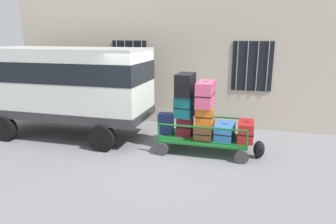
# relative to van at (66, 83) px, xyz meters

# --- Properties ---
(ground_plane) EXTENTS (40.00, 40.00, 0.00)m
(ground_plane) POSITION_rel_van_xyz_m (2.95, -0.44, -1.60)
(ground_plane) COLOR gray
(building_wall) EXTENTS (12.00, 0.38, 5.00)m
(building_wall) POSITION_rel_van_xyz_m (2.95, 2.20, 0.90)
(building_wall) COLOR #BCB29E
(building_wall) RESTS_ON ground
(van) EXTENTS (4.78, 1.93, 2.58)m
(van) POSITION_rel_van_xyz_m (0.00, 0.00, 0.00)
(van) COLOR silver
(van) RESTS_ON ground
(luggage_cart) EXTENTS (2.27, 1.21, 0.38)m
(luggage_cart) POSITION_rel_van_xyz_m (4.06, -0.21, -1.27)
(luggage_cart) COLOR #146023
(luggage_cart) RESTS_ON ground
(cart_railing) EXTENTS (2.17, 1.07, 0.44)m
(cart_railing) POSITION_rel_van_xyz_m (4.06, -0.21, -0.86)
(cart_railing) COLOR #146023
(cart_railing) RESTS_ON luggage_cart
(suitcase_left_bottom) EXTENTS (0.42, 0.31, 0.56)m
(suitcase_left_bottom) POSITION_rel_van_xyz_m (3.04, -0.20, -0.94)
(suitcase_left_bottom) COLOR navy
(suitcase_left_bottom) RESTS_ON luggage_cart
(suitcase_midleft_bottom) EXTENTS (0.39, 0.44, 0.52)m
(suitcase_midleft_bottom) POSITION_rel_van_xyz_m (3.55, -0.18, -0.96)
(suitcase_midleft_bottom) COLOR maroon
(suitcase_midleft_bottom) RESTS_ON luggage_cart
(suitcase_midleft_middle) EXTENTS (0.49, 0.67, 0.54)m
(suitcase_midleft_middle) POSITION_rel_van_xyz_m (3.55, -0.21, -0.43)
(suitcase_midleft_middle) COLOR #0F5960
(suitcase_midleft_middle) RESTS_ON suitcase_midleft_bottom
(suitcase_midleft_top) EXTENTS (0.43, 0.75, 0.57)m
(suitcase_midleft_top) POSITION_rel_van_xyz_m (3.55, -0.21, 0.12)
(suitcase_midleft_top) COLOR black
(suitcase_midleft_top) RESTS_ON suitcase_midleft_middle
(suitcase_center_bottom) EXTENTS (0.46, 0.88, 0.37)m
(suitcase_center_bottom) POSITION_rel_van_xyz_m (4.06, -0.18, -1.03)
(suitcase_center_bottom) COLOR brown
(suitcase_center_bottom) RESTS_ON luggage_cart
(suitcase_center_middle) EXTENTS (0.44, 0.55, 0.44)m
(suitcase_center_middle) POSITION_rel_van_xyz_m (4.06, -0.25, -0.63)
(suitcase_center_middle) COLOR orange
(suitcase_center_middle) RESTS_ON suitcase_center_bottom
(suitcase_center_top) EXTENTS (0.42, 0.85, 0.63)m
(suitcase_center_top) POSITION_rel_van_xyz_m (4.06, -0.19, -0.10)
(suitcase_center_top) COLOR #CC4C72
(suitcase_center_top) RESTS_ON suitcase_center_middle
(suitcase_midright_bottom) EXTENTS (0.51, 0.75, 0.39)m
(suitcase_midright_bottom) POSITION_rel_van_xyz_m (4.57, -0.18, -1.03)
(suitcase_midright_bottom) COLOR #3372C6
(suitcase_midright_bottom) RESTS_ON luggage_cart
(suitcase_right_bottom) EXTENTS (0.38, 0.72, 0.48)m
(suitcase_right_bottom) POSITION_rel_van_xyz_m (5.08, -0.19, -0.98)
(suitcase_right_bottom) COLOR #B21E1E
(suitcase_right_bottom) RESTS_ON luggage_cart
(backpack) EXTENTS (0.27, 0.22, 0.44)m
(backpack) POSITION_rel_van_xyz_m (5.43, -0.32, -1.38)
(backpack) COLOR black
(backpack) RESTS_ON ground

